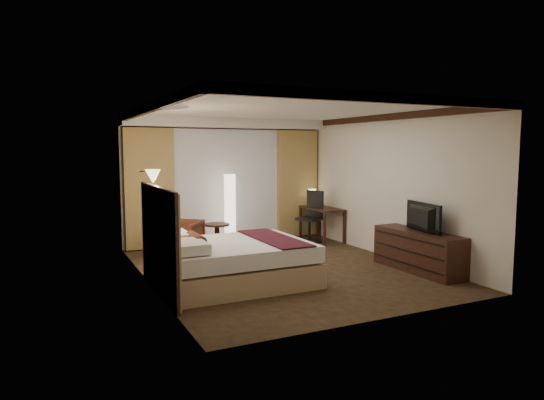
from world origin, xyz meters
name	(u,v)px	position (x,y,z in m)	size (l,w,h in m)	color
floor	(282,269)	(0.00, 0.00, 0.00)	(4.50, 5.50, 0.01)	black
ceiling	(282,110)	(0.00, 0.00, 2.70)	(4.50, 5.50, 0.01)	white
back_wall	(226,181)	(0.00, 2.75, 1.35)	(4.50, 0.02, 2.70)	#EDE6CD
left_wall	(148,196)	(-2.25, 0.00, 1.35)	(0.02, 5.50, 2.70)	#EDE6CD
right_wall	(388,186)	(2.25, 0.00, 1.35)	(0.02, 5.50, 2.70)	#EDE6CD
crown_molding	(282,113)	(0.00, 0.00, 2.64)	(4.50, 5.50, 0.12)	black
soffit	(229,123)	(0.00, 2.50, 2.60)	(4.50, 0.50, 0.20)	white
curtain_sheer	(227,186)	(0.00, 2.67, 1.25)	(2.48, 0.04, 2.45)	silver
curtain_left_drape	(149,189)	(-1.70, 2.61, 1.25)	(1.00, 0.14, 2.45)	tan
curtain_right_drape	(297,184)	(1.70, 2.61, 1.25)	(1.00, 0.14, 2.45)	tan
wall_sconce	(153,176)	(-2.09, 0.37, 1.62)	(0.24, 0.24, 0.24)	white
bed	(234,262)	(-1.07, -0.50, 0.33)	(2.24, 1.74, 0.65)	white
headboard	(160,241)	(-2.20, -0.50, 0.75)	(0.12, 2.04, 1.50)	tan
armchair	(180,237)	(-1.33, 1.69, 0.38)	(0.75, 0.70, 0.77)	#441F14
side_table	(217,237)	(-0.51, 1.90, 0.28)	(0.50, 0.50, 0.55)	black
floor_lamp	(230,210)	(-0.10, 2.25, 0.77)	(0.32, 0.32, 1.54)	white
desk	(322,224)	(1.95, 1.90, 0.38)	(0.55, 1.16, 0.75)	black
desk_lamp	(312,198)	(1.95, 2.33, 0.92)	(0.18, 0.18, 0.34)	#FFD899
office_chair	(310,217)	(1.61, 1.85, 0.57)	(0.55, 0.55, 1.14)	black
dresser	(418,251)	(2.00, -1.13, 0.34)	(0.50, 1.75, 0.68)	black
television	(418,215)	(1.97, -1.13, 0.96)	(0.98, 0.56, 0.13)	black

